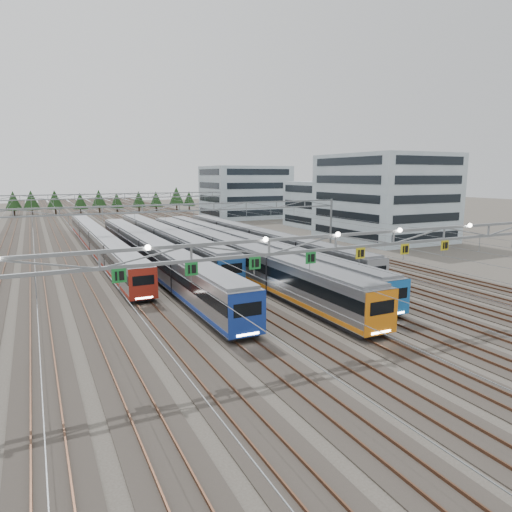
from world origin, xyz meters
name	(u,v)px	position (x,y,z in m)	size (l,w,h in m)	color
ground	(333,336)	(0.00, 0.00, 0.00)	(400.00, 400.00, 0.00)	#47423A
track_bed	(116,215)	(0.00, 100.00, 1.49)	(54.00, 260.00, 5.42)	#2D2823
train_a	(99,241)	(-11.25, 46.20, 2.05)	(2.77, 63.42, 3.60)	black
train_b	(151,253)	(-6.75, 30.55, 2.23)	(3.03, 59.08, 3.95)	black
train_c	(164,240)	(-2.25, 40.87, 2.31)	(3.15, 52.81, 4.11)	black
train_d	(223,251)	(2.25, 28.01, 2.23)	(3.04, 61.78, 3.96)	black
train_e	(240,246)	(6.75, 32.46, 2.04)	(2.75, 64.32, 3.58)	black
train_f	(257,240)	(11.25, 35.96, 2.11)	(2.86, 56.03, 3.73)	black
gantry_near	(336,245)	(-0.05, -0.12, 7.09)	(56.36, 0.61, 8.08)	gray
gantry_mid	(180,214)	(0.00, 40.00, 6.39)	(56.36, 0.36, 8.00)	gray
gantry_far	(125,200)	(0.00, 85.00, 6.39)	(56.36, 0.36, 8.00)	gray
depot_bldg_south	(384,197)	(40.21, 40.28, 8.03)	(18.00, 22.00, 16.06)	#9AAEB8
depot_bldg_mid	(325,204)	(42.36, 62.61, 5.33)	(14.00, 16.00, 10.67)	#9AAEB8
depot_bldg_north	(245,192)	(35.52, 93.23, 7.33)	(22.00, 18.00, 14.66)	#9AAEB8
treeline	(87,200)	(-4.05, 128.10, 4.23)	(87.50, 5.60, 7.02)	#332114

